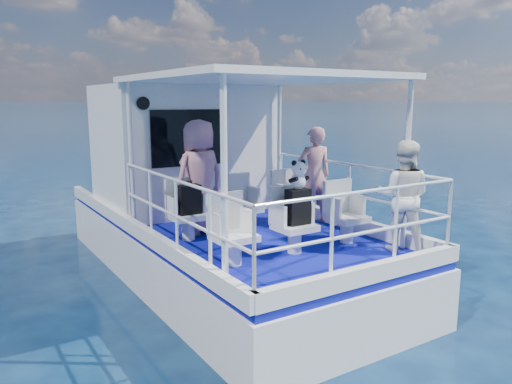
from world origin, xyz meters
TOP-DOWN VIEW (x-y plane):
  - ground at (0.00, 0.00)m, footprint 2000.00×2000.00m
  - hull at (0.00, 1.00)m, footprint 3.00×7.00m
  - deck at (0.00, 1.00)m, footprint 2.90×6.90m
  - cabin at (0.00, 2.30)m, footprint 2.85×2.00m
  - canopy at (0.00, -0.20)m, footprint 3.00×3.20m
  - canopy_posts at (0.00, -0.25)m, footprint 2.77×2.97m
  - railings at (0.00, -0.58)m, footprint 2.84×3.59m
  - seat_port_fwd at (-0.90, 0.20)m, footprint 0.48×0.46m
  - seat_center_fwd at (0.00, 0.20)m, footprint 0.48×0.46m
  - seat_stbd_fwd at (0.90, 0.20)m, footprint 0.48×0.46m
  - seat_port_aft at (-0.90, -1.10)m, footprint 0.48×0.46m
  - seat_center_aft at (0.00, -1.10)m, footprint 0.48×0.46m
  - seat_stbd_aft at (0.90, -1.10)m, footprint 0.48×0.46m
  - passenger_port_fwd at (-0.59, 0.44)m, footprint 0.70×0.55m
  - passenger_stbd_fwd at (1.25, 0.07)m, footprint 0.64×0.51m
  - passenger_stbd_aft at (1.25, -1.75)m, footprint 0.86×0.89m
  - backpack_port at (-0.90, 0.16)m, footprint 0.31×0.18m
  - backpack_center at (0.03, -1.13)m, footprint 0.30×0.17m
  - compact_camera at (-0.91, 0.15)m, footprint 0.11×0.06m
  - panda at (0.04, -1.11)m, footprint 0.24×0.20m

SIDE VIEW (x-z plane):
  - ground at x=0.00m, z-range 0.00..0.00m
  - hull at x=0.00m, z-range -0.80..0.80m
  - deck at x=0.00m, z-range 0.80..0.90m
  - seat_port_fwd at x=-0.90m, z-range 0.90..1.28m
  - seat_center_fwd at x=0.00m, z-range 0.90..1.28m
  - seat_stbd_fwd at x=0.90m, z-range 0.90..1.28m
  - seat_port_aft at x=-0.90m, z-range 0.90..1.28m
  - seat_center_aft at x=0.00m, z-range 0.90..1.28m
  - seat_stbd_aft at x=0.90m, z-range 0.90..1.28m
  - railings at x=0.00m, z-range 0.90..1.90m
  - backpack_port at x=-0.90m, z-range 1.28..1.69m
  - backpack_center at x=0.03m, z-range 1.28..1.74m
  - passenger_stbd_aft at x=1.25m, z-range 0.90..2.34m
  - passenger_stbd_fwd at x=1.25m, z-range 0.90..2.44m
  - compact_camera at x=-0.91m, z-range 1.69..1.75m
  - passenger_port_fwd at x=-0.59m, z-range 0.90..2.58m
  - panda at x=0.04m, z-range 1.74..2.10m
  - cabin at x=0.00m, z-range 0.90..3.10m
  - canopy_posts at x=0.00m, z-range 0.90..3.10m
  - canopy at x=0.00m, z-range 3.10..3.18m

